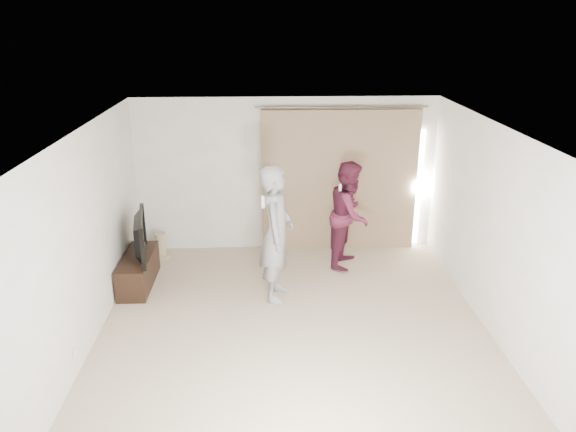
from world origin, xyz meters
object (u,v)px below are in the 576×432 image
object	(u,v)px
tv	(135,236)
person_man	(277,234)
tv_console	(138,270)
person_woman	(350,214)

from	to	relation	value
tv	person_man	bearing A→B (deg)	-112.98
tv_console	person_man	xyz separation A→B (m)	(2.07, -0.45, 0.74)
person_man	person_woman	size ratio (longest dim) A/B	1.13
tv	person_woman	xyz separation A→B (m)	(3.25, 0.62, 0.07)
tv	person_man	size ratio (longest dim) A/B	0.57
tv_console	person_woman	size ratio (longest dim) A/B	0.71
tv_console	tv	distance (m)	0.55
tv_console	person_man	bearing A→B (deg)	-12.29
tv	person_man	distance (m)	2.12
person_man	person_woman	bearing A→B (deg)	42.24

